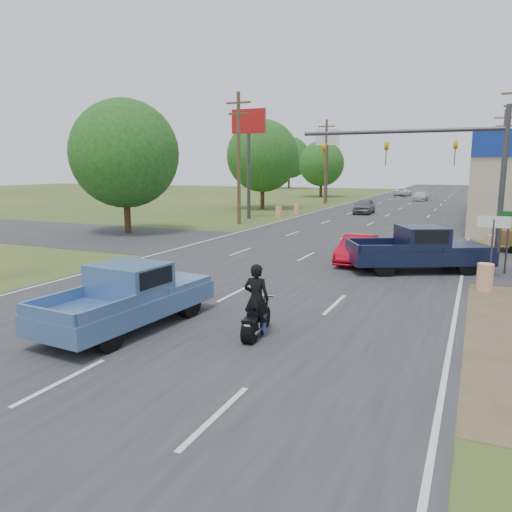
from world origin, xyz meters
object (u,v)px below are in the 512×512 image
at_px(rider, 256,303).
at_px(distant_car_silver, 420,196).
at_px(navy_pickup, 422,249).
at_px(motorcycle, 256,321).
at_px(blue_pickup, 131,295).
at_px(red_convertible, 358,250).
at_px(distant_car_white, 403,192).
at_px(distant_car_grey, 364,206).

height_order(rider, distant_car_silver, rider).
bearing_deg(navy_pickup, motorcycle, -43.43).
relative_size(motorcycle, blue_pickup, 0.35).
bearing_deg(red_convertible, navy_pickup, -13.43).
relative_size(distant_car_silver, distant_car_white, 0.97).
bearing_deg(motorcycle, blue_pickup, -176.09).
distance_m(rider, blue_pickup, 3.57).
height_order(navy_pickup, distant_car_grey, navy_pickup).
relative_size(navy_pickup, distant_car_white, 1.42).
bearing_deg(motorcycle, distant_car_grey, 92.19).
bearing_deg(distant_car_grey, rider, -84.73).
xyz_separation_m(motorcycle, blue_pickup, (-3.52, -0.58, 0.47)).
bearing_deg(rider, distant_car_silver, -93.45).
height_order(blue_pickup, distant_car_silver, blue_pickup).
height_order(motorcycle, navy_pickup, navy_pickup).
xyz_separation_m(blue_pickup, distant_car_white, (-2.19, 70.02, -0.30)).
bearing_deg(distant_car_grey, navy_pickup, -75.48).
xyz_separation_m(blue_pickup, distant_car_grey, (-1.35, 37.14, -0.19)).
distance_m(motorcycle, distant_car_white, 69.68).
xyz_separation_m(navy_pickup, distant_car_white, (-8.72, 58.90, -0.37)).
relative_size(blue_pickup, navy_pickup, 0.89).
height_order(rider, navy_pickup, navy_pickup).
bearing_deg(rider, blue_pickup, 4.50).
distance_m(red_convertible, blue_pickup, 12.38).
height_order(motorcycle, rider, rider).
bearing_deg(rider, motorcycle, 90.00).
bearing_deg(distant_car_white, rider, 101.32).
bearing_deg(red_convertible, distant_car_white, 96.13).
relative_size(red_convertible, distant_car_white, 0.90).
xyz_separation_m(motorcycle, distant_car_grey, (-4.87, 36.56, 0.28)).
bearing_deg(distant_car_white, blue_pickup, 98.41).
distance_m(rider, distant_car_white, 69.64).
bearing_deg(distant_car_grey, distant_car_silver, 80.28).
xyz_separation_m(rider, distant_car_white, (-5.71, 69.40, -0.32)).
height_order(motorcycle, distant_car_white, distant_car_white).
relative_size(distant_car_grey, distant_car_silver, 0.98).
relative_size(red_convertible, blue_pickup, 0.71).
bearing_deg(navy_pickup, distant_car_white, 160.91).
bearing_deg(distant_car_white, motorcycle, 101.32).
bearing_deg(red_convertible, rider, -90.47).
bearing_deg(blue_pickup, rider, 14.76).
relative_size(red_convertible, rider, 2.12).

